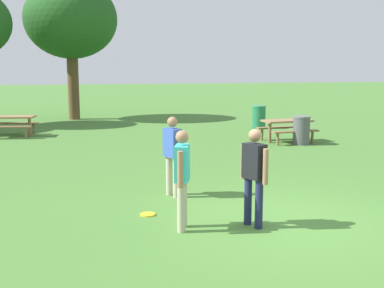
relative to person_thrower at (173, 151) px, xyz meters
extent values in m
plane|color=#447530|center=(1.48, -2.02, -0.94)|extent=(120.00, 120.00, 0.00)
cylinder|color=#B7AD93|center=(-0.05, 0.12, -0.53)|extent=(0.13, 0.13, 0.82)
cylinder|color=#B7AD93|center=(0.05, -0.12, -0.53)|extent=(0.13, 0.13, 0.82)
cube|color=#3856B7|center=(0.00, 0.00, 0.17)|extent=(0.36, 0.44, 0.58)
sphere|color=#9E7051|center=(0.00, 0.00, 0.59)|extent=(0.21, 0.21, 0.21)
cylinder|color=#9E7051|center=(-0.11, 0.24, 0.12)|extent=(0.09, 0.09, 0.58)
cylinder|color=#9E7051|center=(0.11, -0.24, 0.12)|extent=(0.09, 0.09, 0.58)
cylinder|color=#1E234C|center=(1.04, -2.27, -0.53)|extent=(0.13, 0.13, 0.82)
cylinder|color=#1E234C|center=(0.93, -2.03, -0.53)|extent=(0.13, 0.13, 0.82)
cube|color=black|center=(0.99, -2.15, 0.17)|extent=(0.36, 0.44, 0.58)
sphere|color=#9E7051|center=(0.99, -2.15, 0.59)|extent=(0.21, 0.21, 0.21)
cylinder|color=#9E7051|center=(1.10, -2.39, 0.12)|extent=(0.09, 0.09, 0.58)
cylinder|color=#9E7051|center=(0.88, -1.91, 0.12)|extent=(0.09, 0.09, 0.58)
cylinder|color=#B7AD93|center=(-0.16, -1.94, -0.53)|extent=(0.13, 0.13, 0.82)
cylinder|color=#B7AD93|center=(-0.24, -2.19, -0.53)|extent=(0.13, 0.13, 0.82)
cube|color=#33B2AD|center=(-0.20, -2.06, 0.17)|extent=(0.32, 0.43, 0.58)
sphere|color=#9E7051|center=(-0.20, -2.06, 0.59)|extent=(0.21, 0.21, 0.21)
cylinder|color=#9E7051|center=(-0.12, -1.81, 0.12)|extent=(0.09, 0.09, 0.58)
cylinder|color=#9E7051|center=(-0.28, -2.31, 0.12)|extent=(0.09, 0.09, 0.58)
cylinder|color=yellow|center=(-0.66, -1.18, -0.93)|extent=(0.27, 0.27, 0.03)
cube|color=olive|center=(5.10, 6.18, -0.20)|extent=(1.78, 0.95, 0.06)
cube|color=olive|center=(5.17, 5.61, -0.50)|extent=(1.72, 0.45, 0.05)
cube|color=olive|center=(5.03, 6.76, -0.50)|extent=(1.72, 0.45, 0.05)
cylinder|color=olive|center=(4.44, 6.11, -0.59)|extent=(0.11, 0.11, 0.71)
cylinder|color=olive|center=(4.51, 5.53, -0.73)|extent=(0.09, 0.09, 0.41)
cylinder|color=olive|center=(4.37, 6.68, -0.73)|extent=(0.09, 0.09, 0.41)
cylinder|color=olive|center=(5.76, 6.26, -0.59)|extent=(0.11, 0.11, 0.71)
cylinder|color=olive|center=(5.83, 5.68, -0.73)|extent=(0.09, 0.09, 0.41)
cylinder|color=olive|center=(5.69, 6.84, -0.73)|extent=(0.09, 0.09, 0.41)
cube|color=olive|center=(-4.46, 9.50, -0.20)|extent=(1.79, 0.98, 0.06)
cube|color=olive|center=(-4.54, 8.93, -0.50)|extent=(1.72, 0.49, 0.05)
cube|color=olive|center=(-4.38, 10.08, -0.50)|extent=(1.72, 0.49, 0.05)
cylinder|color=olive|center=(-3.80, 9.41, -0.59)|extent=(0.11, 0.11, 0.71)
cylinder|color=olive|center=(-3.88, 8.84, -0.73)|extent=(0.09, 0.09, 0.41)
cylinder|color=olive|center=(-3.73, 9.99, -0.73)|extent=(0.09, 0.09, 0.41)
cylinder|color=#515156|center=(5.36, 5.57, -0.49)|extent=(0.56, 0.56, 0.90)
cylinder|color=slate|center=(5.36, 5.57, -0.01)|extent=(0.59, 0.59, 0.06)
cylinder|color=#237047|center=(5.39, 9.85, -0.49)|extent=(0.56, 0.56, 0.90)
cylinder|color=#2E8657|center=(5.39, 9.85, -0.01)|extent=(0.59, 0.59, 0.06)
cylinder|color=brown|center=(-2.31, 15.03, 0.85)|extent=(0.54, 0.54, 3.59)
ellipsoid|color=#21511E|center=(-2.31, 15.03, 3.86)|extent=(4.41, 4.41, 3.75)
camera|label=1|loc=(-1.65, -9.63, 1.74)|focal=45.81mm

